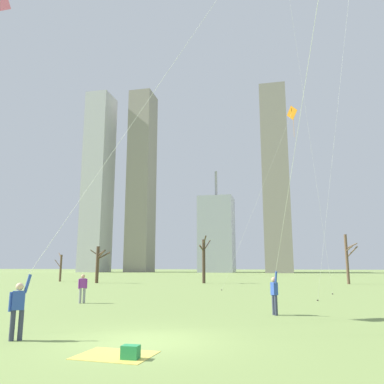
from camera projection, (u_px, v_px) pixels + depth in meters
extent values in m
plane|color=#7A934C|center=(146.00, 341.00, 10.96)|extent=(400.00, 400.00, 0.00)
cylinder|color=#33384C|center=(12.00, 325.00, 11.05)|extent=(0.14, 0.14, 0.85)
cylinder|color=#33384C|center=(21.00, 325.00, 11.13)|extent=(0.14, 0.14, 0.85)
cube|color=#2D4CA5|center=(19.00, 300.00, 11.22)|extent=(0.39, 0.36, 0.54)
sphere|color=beige|center=(20.00, 287.00, 11.29)|extent=(0.22, 0.22, 0.22)
cylinder|color=#2D4CA5|center=(11.00, 302.00, 11.14)|extent=(0.09, 0.09, 0.55)
cylinder|color=#2D4CA5|center=(28.00, 284.00, 11.39)|extent=(0.22, 0.19, 0.56)
cylinder|color=silver|center=(159.00, 85.00, 14.51)|extent=(6.29, 5.11, 13.98)
cylinder|color=#33384C|center=(274.00, 305.00, 16.84)|extent=(0.14, 0.14, 0.85)
cylinder|color=#33384C|center=(276.00, 305.00, 16.63)|extent=(0.14, 0.14, 0.85)
cube|color=#2D4CA5|center=(274.00, 289.00, 16.86)|extent=(0.33, 0.39, 0.54)
sphere|color=tan|center=(274.00, 280.00, 16.93)|extent=(0.22, 0.22, 0.22)
cylinder|color=#2D4CA5|center=(272.00, 289.00, 17.05)|extent=(0.09, 0.09, 0.55)
cylinder|color=#2D4CA5|center=(276.00, 278.00, 16.75)|extent=(0.17, 0.22, 0.56)
cylinder|color=silver|center=(302.00, 101.00, 12.60)|extent=(2.29, 10.46, 11.19)
cylinder|color=gray|center=(84.00, 296.00, 22.04)|extent=(0.14, 0.14, 0.85)
cylinder|color=gray|center=(80.00, 296.00, 21.94)|extent=(0.14, 0.14, 0.85)
cube|color=purple|center=(83.00, 283.00, 22.12)|extent=(0.39, 0.37, 0.54)
sphere|color=tan|center=(83.00, 276.00, 22.19)|extent=(0.22, 0.22, 0.22)
cylinder|color=purple|center=(86.00, 284.00, 22.21)|extent=(0.09, 0.09, 0.55)
cylinder|color=purple|center=(79.00, 284.00, 22.02)|extent=(0.09, 0.09, 0.55)
cylinder|color=silver|center=(342.00, 61.00, 22.68)|extent=(3.92, 5.91, 27.90)
cylinder|color=#3F3833|center=(318.00, 300.00, 23.30)|extent=(0.10, 0.10, 0.08)
cylinder|color=silver|center=(309.00, 129.00, 27.89)|extent=(2.62, 6.76, 23.63)
cylinder|color=#3F3833|center=(332.00, 294.00, 28.62)|extent=(0.10, 0.10, 0.08)
cube|color=orange|center=(292.00, 113.00, 31.29)|extent=(0.81, 0.87, 1.10)
cylinder|color=black|center=(292.00, 113.00, 31.29)|extent=(0.18, 0.32, 0.70)
cylinder|color=orange|center=(294.00, 128.00, 31.21)|extent=(0.02, 0.02, 1.61)
cylinder|color=silver|center=(256.00, 204.00, 32.22)|extent=(6.49, 3.31, 14.32)
cylinder|color=#3F3833|center=(222.00, 290.00, 33.16)|extent=(0.10, 0.10, 0.08)
cube|color=#D8BF4C|center=(115.00, 355.00, 9.22)|extent=(1.89, 1.52, 0.01)
cube|color=#268C4C|center=(131.00, 352.00, 8.86)|extent=(0.40, 0.28, 0.30)
cylinder|color=brown|center=(347.00, 259.00, 45.01)|extent=(0.33, 0.33, 5.75)
cylinder|color=brown|center=(352.00, 246.00, 44.67)|extent=(1.17, 1.18, 0.64)
cylinder|color=brown|center=(345.00, 238.00, 45.88)|extent=(0.17, 0.92, 0.69)
cylinder|color=brown|center=(352.00, 252.00, 44.72)|extent=(1.31, 0.84, 1.36)
cylinder|color=brown|center=(349.00, 248.00, 44.43)|extent=(0.59, 1.66, 0.64)
cylinder|color=brown|center=(61.00, 268.00, 51.83)|extent=(0.29, 0.29, 3.55)
cylinder|color=brown|center=(58.00, 264.00, 52.13)|extent=(1.14, 0.27, 1.13)
cylinder|color=brown|center=(60.00, 256.00, 52.69)|extent=(1.10, 1.06, 0.86)
cylinder|color=brown|center=(60.00, 268.00, 51.30)|extent=(0.66, 1.11, 0.48)
cylinder|color=#423326|center=(204.00, 261.00, 47.06)|extent=(0.39, 0.39, 5.28)
cylinder|color=#423326|center=(202.00, 248.00, 46.68)|extent=(0.41, 1.55, 0.77)
cylinder|color=#423326|center=(205.00, 240.00, 47.02)|extent=(0.67, 1.16, 1.01)
cylinder|color=#423326|center=(207.00, 245.00, 47.99)|extent=(0.75, 1.44, 1.43)
cylinder|color=#4C3828|center=(97.00, 265.00, 47.42)|extent=(0.40, 0.40, 4.46)
cylinder|color=#4C3828|center=(104.00, 256.00, 47.68)|extent=(1.56, 0.63, 0.99)
cylinder|color=#4C3828|center=(101.00, 254.00, 47.16)|extent=(1.43, 0.94, 1.12)
cylinder|color=#4C3828|center=(101.00, 253.00, 47.19)|extent=(1.44, 0.92, 0.70)
cylinder|color=#4C3828|center=(94.00, 252.00, 47.76)|extent=(1.06, 0.21, 0.76)
cube|color=#9EA3AD|center=(217.00, 234.00, 120.76)|extent=(10.70, 9.67, 23.49)
cylinder|color=#99999E|center=(216.00, 184.00, 123.78)|extent=(0.80, 0.80, 8.61)
cube|color=#B2B2B7|center=(98.00, 180.00, 129.79)|extent=(7.69, 9.55, 60.72)
cube|color=gray|center=(142.00, 180.00, 130.46)|extent=(7.55, 9.29, 61.61)
cube|color=gray|center=(276.00, 177.00, 116.14)|extent=(7.83, 8.46, 57.14)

